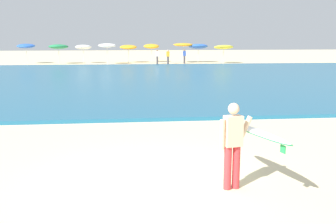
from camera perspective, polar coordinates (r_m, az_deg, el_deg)
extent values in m
plane|color=beige|center=(8.40, -1.62, -9.98)|extent=(160.00, 160.00, 0.00)
cube|color=#1E6084|center=(27.87, -4.90, 4.78)|extent=(120.00, 28.00, 0.14)
cylinder|color=red|center=(7.95, 8.58, -7.96)|extent=(0.15, 0.15, 0.88)
cylinder|color=red|center=(8.03, 9.78, -7.79)|extent=(0.15, 0.15, 0.88)
cube|color=beige|center=(7.79, 9.35, -2.71)|extent=(0.38, 0.29, 0.60)
sphere|color=beige|center=(7.70, 9.45, 0.48)|extent=(0.22, 0.22, 0.22)
cylinder|color=beige|center=(7.69, 7.82, -3.21)|extent=(0.10, 0.10, 0.58)
cylinder|color=beige|center=(7.93, 11.01, -2.37)|extent=(0.32, 0.17, 0.51)
ellipsoid|color=white|center=(8.05, 12.55, -2.75)|extent=(0.78, 2.28, 0.14)
ellipsoid|color=green|center=(8.05, 12.55, -2.87)|extent=(0.82, 2.38, 0.10)
cube|color=green|center=(7.34, 16.21, -5.16)|extent=(0.05, 0.14, 0.14)
cylinder|color=beige|center=(47.12, -19.68, 7.71)|extent=(0.05, 0.05, 1.88)
ellipsoid|color=blue|center=(47.08, -19.76, 8.93)|extent=(1.97, 1.99, 0.59)
cylinder|color=beige|center=(45.58, -15.43, 7.82)|extent=(0.05, 0.05, 1.82)
ellipsoid|color=#23844C|center=(45.55, -15.49, 9.06)|extent=(2.12, 2.14, 0.58)
cylinder|color=beige|center=(45.77, -12.04, 7.94)|extent=(0.05, 0.05, 1.75)
ellipsoid|color=white|center=(45.74, -12.09, 9.12)|extent=(1.79, 1.81, 0.61)
cylinder|color=beige|center=(44.10, -8.74, 8.09)|extent=(0.05, 0.05, 1.97)
ellipsoid|color=white|center=(44.07, -8.78, 9.45)|extent=(1.94, 1.96, 0.51)
cylinder|color=beige|center=(46.18, -5.71, 8.13)|extent=(0.05, 0.05, 1.72)
ellipsoid|color=#F4A31E|center=(46.15, -5.73, 9.28)|extent=(1.96, 1.99, 0.63)
cylinder|color=beige|center=(47.13, -2.40, 8.26)|extent=(0.05, 0.05, 1.78)
ellipsoid|color=#F4A31E|center=(47.10, -2.41, 9.43)|extent=(1.84, 1.88, 0.68)
cylinder|color=beige|center=(46.24, 2.17, 8.35)|extent=(0.05, 0.05, 2.00)
ellipsoid|color=#F4A31E|center=(46.20, 2.18, 9.66)|extent=(2.25, 2.25, 0.37)
cylinder|color=beige|center=(46.61, 4.36, 8.21)|extent=(0.05, 0.05, 1.78)
ellipsoid|color=blue|center=(46.58, 4.38, 9.41)|extent=(2.20, 2.24, 0.73)
cylinder|color=beige|center=(45.51, 7.97, 8.06)|extent=(0.05, 0.05, 1.74)
ellipsoid|color=yellow|center=(45.48, 8.00, 9.23)|extent=(2.17, 2.20, 0.64)
cylinder|color=#383842|center=(43.44, -0.01, 7.43)|extent=(0.20, 0.20, 0.84)
cube|color=orange|center=(43.40, -0.01, 8.34)|extent=(0.32, 0.20, 0.54)
sphere|color=beige|center=(43.39, -0.01, 8.83)|extent=(0.20, 0.20, 0.20)
cylinder|color=#383842|center=(43.90, -1.55, 7.47)|extent=(0.20, 0.20, 0.84)
cube|color=white|center=(43.87, -1.56, 8.37)|extent=(0.32, 0.20, 0.54)
sphere|color=#9E7051|center=(43.85, -1.56, 8.85)|extent=(0.20, 0.20, 0.20)
cylinder|color=#383842|center=(44.88, 2.37, 7.53)|extent=(0.20, 0.20, 0.84)
cube|color=#2D4CA5|center=(44.84, 2.38, 8.41)|extent=(0.32, 0.20, 0.54)
sphere|color=brown|center=(44.83, 2.39, 8.89)|extent=(0.20, 0.20, 0.20)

